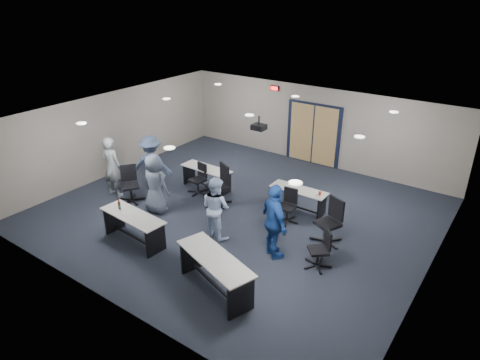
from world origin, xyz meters
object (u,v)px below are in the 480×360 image
Objects in this scene: person_plaid at (155,184)px; person_back at (152,165)px; person_gray at (112,167)px; table_front_right at (215,268)px; table_back_right at (299,196)px; chair_back_d at (328,222)px; chair_loose_right at (318,249)px; chair_back_a at (198,179)px; table_front_left at (133,223)px; table_back_left at (207,174)px; chair_back_b at (217,185)px; chair_back_c at (287,206)px; person_navy at (274,222)px; person_lightblue at (216,207)px; chair_loose_left at (130,185)px.

person_plaid is 0.92× the size of person_back.
table_front_right is at bearing 154.04° from person_gray.
table_front_right reaches higher than table_back_right.
chair_back_d is at bearing -39.04° from table_back_right.
chair_loose_right is 0.51× the size of person_gray.
person_gray is (-5.21, 1.73, 0.36)m from table_front_right.
table_back_right is 3.10m from chair_back_a.
table_front_left reaches higher than table_back_left.
chair_back_a is at bearing -167.71° from chair_back_b.
chair_back_d reaches higher than table_back_right.
chair_back_c is 1.72m from person_navy.
table_front_left is 0.89× the size of table_front_right.
chair_back_a is 3.92m from person_navy.
chair_back_a is 2.53m from person_lightblue.
person_lightblue is (-1.05, -2.36, 0.35)m from table_back_right.
chair_back_c is (2.59, 3.01, -0.05)m from table_front_left.
chair_loose_right reaches higher than chair_back_a.
person_gray reaches higher than person_lightblue.
chair_back_a reaches higher than chair_back_c.
chair_loose_right is 0.51× the size of person_back.
chair_loose_right reaches higher than table_back_right.
person_back is at bearing 130.11° from table_front_left.
chair_back_c is at bearing -33.71° from chair_loose_left.
table_back_right is 0.88× the size of person_navy.
person_plaid is at bearing 172.43° from person_gray.
table_back_left is at bearing 5.37° from person_navy.
table_front_right is 4.80m from chair_loose_left.
person_navy is (3.59, -1.51, 0.45)m from chair_back_a.
person_navy is 1.00× the size of person_back.
chair_back_a is 1.97m from chair_loose_left.
table_back_left is at bearing -166.20° from chair_back_d.
person_navy reaches higher than person_lightblue.
chair_loose_right reaches higher than table_back_left.
table_front_left is at bearing -122.43° from chair_back_d.
chair_back_d is at bearing 152.46° from chair_loose_right.
chair_back_c is at bearing 162.23° from person_back.
table_back_left is at bearing -173.96° from table_back_right.
table_front_left is 3.42m from table_back_left.
table_back_left is 1.69m from person_back.
table_front_right is 1.82m from person_navy.
chair_back_b is 1.70m from person_lightblue.
person_plaid is (-0.66, 1.42, 0.33)m from table_front_left.
person_navy is at bearing 178.06° from person_plaid.
table_back_right is at bearing 23.75° from chair_back_a.
chair_loose_right is at bearing 26.17° from table_front_left.
chair_back_b is at bearing 146.01° from table_front_right.
table_front_right is 1.75× the size of chair_back_b.
chair_loose_right is at bearing -6.74° from chair_back_a.
person_navy is (1.64, 0.06, 0.11)m from person_lightblue.
chair_back_d is (4.37, -0.71, 0.12)m from table_back_left.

